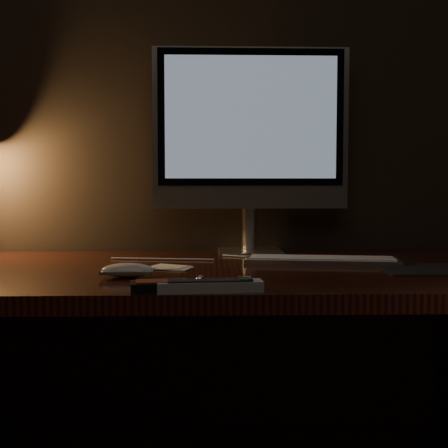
{
  "coord_description": "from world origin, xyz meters",
  "views": [
    {
      "loc": [
        -0.02,
        0.3,
        0.97
      ],
      "look_at": [
        0.02,
        1.73,
        0.87
      ],
      "focal_mm": 50.0,
      "sensor_mm": 36.0,
      "label": 1
    }
  ],
  "objects_px": {
    "monitor": "(250,133)",
    "keyboard": "(322,260)",
    "desk": "(216,312)",
    "media_remote": "(172,286)",
    "tv_remote": "(210,286)",
    "mouse": "(128,272)"
  },
  "relations": [
    {
      "from": "monitor",
      "to": "tv_remote",
      "type": "xyz_separation_m",
      "value": [
        -0.13,
        -0.65,
        -0.35
      ]
    },
    {
      "from": "mouse",
      "to": "keyboard",
      "type": "bearing_deg",
      "value": 27.09
    },
    {
      "from": "tv_remote",
      "to": "keyboard",
      "type": "bearing_deg",
      "value": 49.89
    },
    {
      "from": "mouse",
      "to": "desk",
      "type": "bearing_deg",
      "value": 48.01
    },
    {
      "from": "keyboard",
      "to": "media_remote",
      "type": "distance_m",
      "value": 0.56
    },
    {
      "from": "desk",
      "to": "monitor",
      "type": "xyz_separation_m",
      "value": [
        0.11,
        0.25,
        0.49
      ]
    },
    {
      "from": "monitor",
      "to": "tv_remote",
      "type": "bearing_deg",
      "value": -101.35
    },
    {
      "from": "mouse",
      "to": "media_remote",
      "type": "bearing_deg",
      "value": -57.93
    },
    {
      "from": "desk",
      "to": "media_remote",
      "type": "distance_m",
      "value": 0.43
    },
    {
      "from": "media_remote",
      "to": "tv_remote",
      "type": "xyz_separation_m",
      "value": [
        0.08,
        -0.01,
        0.0
      ]
    },
    {
      "from": "monitor",
      "to": "media_remote",
      "type": "xyz_separation_m",
      "value": [
        -0.2,
        -0.65,
        -0.35
      ]
    },
    {
      "from": "keyboard",
      "to": "tv_remote",
      "type": "height_order",
      "value": "tv_remote"
    },
    {
      "from": "keyboard",
      "to": "media_remote",
      "type": "bearing_deg",
      "value": -123.4
    },
    {
      "from": "desk",
      "to": "tv_remote",
      "type": "distance_m",
      "value": 0.43
    },
    {
      "from": "monitor",
      "to": "tv_remote",
      "type": "relative_size",
      "value": 2.88
    },
    {
      "from": "keyboard",
      "to": "tv_remote",
      "type": "bearing_deg",
      "value": -116.75
    },
    {
      "from": "monitor",
      "to": "media_remote",
      "type": "relative_size",
      "value": 3.66
    },
    {
      "from": "keyboard",
      "to": "tv_remote",
      "type": "distance_m",
      "value": 0.52
    },
    {
      "from": "mouse",
      "to": "media_remote",
      "type": "distance_m",
      "value": 0.21
    },
    {
      "from": "monitor",
      "to": "keyboard",
      "type": "xyz_separation_m",
      "value": [
        0.18,
        -0.23,
        -0.35
      ]
    },
    {
      "from": "monitor",
      "to": "mouse",
      "type": "height_order",
      "value": "monitor"
    },
    {
      "from": "mouse",
      "to": "tv_remote",
      "type": "relative_size",
      "value": 0.56
    }
  ]
}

